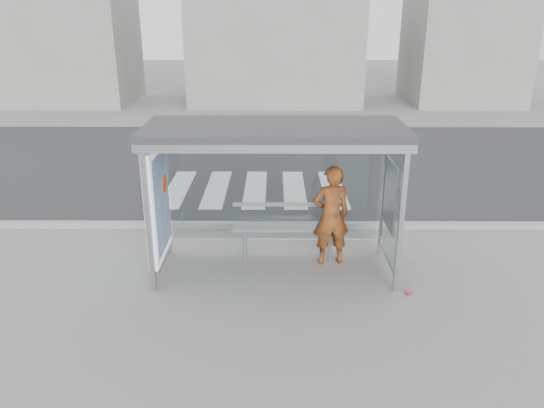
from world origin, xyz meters
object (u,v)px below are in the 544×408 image
at_px(soda_can, 409,292).
at_px(bench, 288,228).
at_px(person, 331,216).
at_px(bus_shelter, 252,162).

bearing_deg(soda_can, bench, 146.10).
bearing_deg(person, soda_can, 126.59).
distance_m(bench, soda_can, 2.43).
xyz_separation_m(bench, soda_can, (1.96, -1.32, -0.58)).
relative_size(bus_shelter, bench, 2.10).
xyz_separation_m(bus_shelter, soda_can, (2.57, -0.88, -1.95)).
height_order(bus_shelter, person, bus_shelter).
bearing_deg(bus_shelter, person, 11.30).
xyz_separation_m(bus_shelter, person, (1.38, 0.28, -1.06)).
bearing_deg(bench, person, -11.73).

